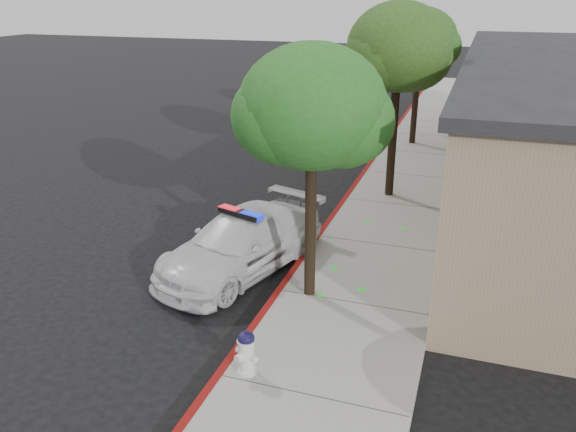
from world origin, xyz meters
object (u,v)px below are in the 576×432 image
at_px(fire_hydrant, 246,352).
at_px(street_tree_mid, 399,52).
at_px(street_tree_near, 312,113).
at_px(street_tree_far, 421,42).
at_px(police_car, 242,243).

bearing_deg(fire_hydrant, street_tree_mid, 109.36).
relative_size(fire_hydrant, street_tree_near, 0.16).
bearing_deg(street_tree_near, street_tree_far, 88.17).
xyz_separation_m(street_tree_mid, street_tree_far, (-0.12, 6.62, -0.26)).
distance_m(street_tree_near, street_tree_mid, 6.77).
height_order(street_tree_near, street_tree_far, street_tree_far).
bearing_deg(street_tree_mid, police_car, -112.32).
bearing_deg(street_tree_far, fire_hydrant, -92.30).
relative_size(fire_hydrant, street_tree_mid, 0.14).
height_order(police_car, street_tree_near, street_tree_near).
relative_size(police_car, street_tree_near, 0.99).
distance_m(fire_hydrant, street_tree_near, 4.44).
xyz_separation_m(police_car, street_tree_near, (1.87, -0.83, 3.25)).
relative_size(street_tree_mid, street_tree_far, 1.06).
bearing_deg(police_car, street_tree_far, 97.06).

